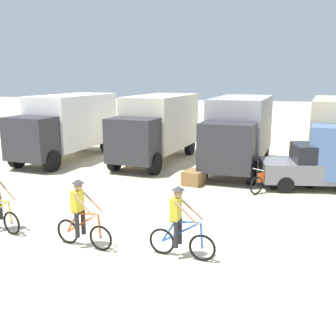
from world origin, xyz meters
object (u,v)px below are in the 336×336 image
Objects in this scene: cyclist_near_camera at (180,225)px; sedan_parked at (317,166)px; box_truck_cream_rv at (157,125)px; supply_crate at (194,178)px; cyclist_cowboy_hat at (81,216)px; box_truck_grey_hauler at (239,129)px; bicycle_spare at (266,182)px; box_truck_white_box at (67,124)px.

sedan_parked is at bearing 62.62° from cyclist_near_camera.
box_truck_cream_rv is 7.71× the size of supply_crate.
supply_crate is (1.65, 6.75, -0.56)m from cyclist_cowboy_hat.
box_truck_grey_hauler is at bearing 140.66° from sedan_parked.
cyclist_cowboy_hat reaches higher than supply_crate.
box_truck_grey_hauler is 4.38m from sedan_parked.
supply_crate is (2.72, -4.05, -1.59)m from box_truck_cream_rv.
sedan_parked reaches higher than bicycle_spare.
box_truck_white_box reaches higher than cyclist_near_camera.
sedan_parked reaches higher than supply_crate.
box_truck_cream_rv is 3.83× the size of cyclist_near_camera.
sedan_parked is (3.30, -2.70, -0.99)m from box_truck_grey_hauler.
box_truck_grey_hauler reaches higher than cyclist_near_camera.
box_truck_cream_rv is 11.42m from cyclist_near_camera.
sedan_parked is at bearing 29.15° from bicycle_spare.
cyclist_near_camera reaches higher than bicycle_spare.
bicycle_spare is (10.33, -3.79, -1.48)m from box_truck_white_box.
supply_crate is at bearing -24.56° from box_truck_white_box.
cyclist_near_camera is (-3.84, -7.41, -0.04)m from sedan_parked.
box_truck_grey_hauler is at bearing -8.77° from box_truck_cream_rv.
box_truck_cream_rv is 1.01× the size of box_truck_grey_hauler.
bicycle_spare is at bearing -69.87° from box_truck_grey_hauler.
sedan_parked is 2.25m from bicycle_spare.
supply_crate is at bearing -171.77° from sedan_parked.
box_truck_cream_rv is at bearing 7.58° from box_truck_white_box.
sedan_parked is 2.44× the size of cyclist_cowboy_hat.
box_truck_white_box is 7.73× the size of supply_crate.
box_truck_white_box is 1.00× the size of box_truck_cream_rv.
cyclist_cowboy_hat is 1.00× the size of cyclist_near_camera.
cyclist_cowboy_hat and cyclist_near_camera have the same top height.
box_truck_white_box reaches higher than supply_crate.
box_truck_white_box is at bearing 129.71° from cyclist_near_camera.
box_truck_cream_rv is 3.83× the size of cyclist_cowboy_hat.
box_truck_cream_rv is at bearing 155.92° from sedan_parked.
box_truck_grey_hauler is 4.97× the size of bicycle_spare.
sedan_parked is at bearing 8.23° from supply_crate.
box_truck_cream_rv is at bearing 108.81° from cyclist_near_camera.
box_truck_cream_rv is (4.75, 0.63, 0.00)m from box_truck_white_box.
cyclist_near_camera is (8.41, -10.13, -1.03)m from box_truck_white_box.
box_truck_grey_hauler is (4.20, -0.65, 0.00)m from box_truck_cream_rv.
cyclist_cowboy_hat is (1.07, -10.80, -1.03)m from box_truck_cream_rv.
cyclist_near_camera is at bearing -106.84° from bicycle_spare.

